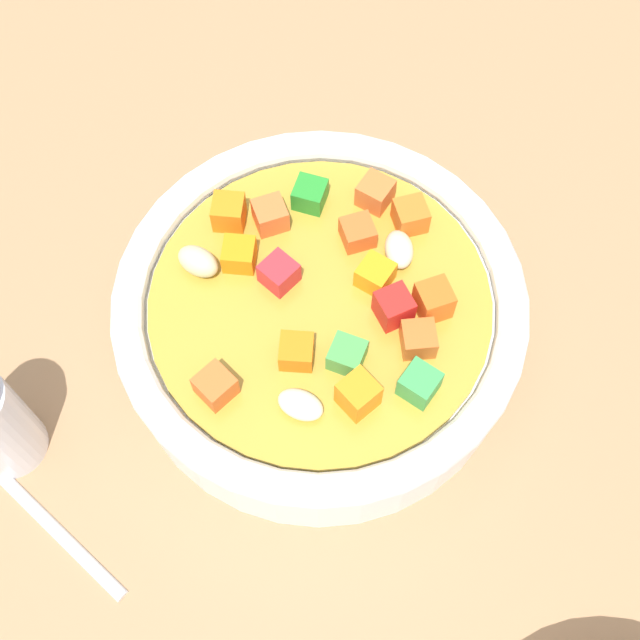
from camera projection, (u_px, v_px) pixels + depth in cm
name	position (u px, v px, depth cm)	size (l,w,h in cm)	color
ground_plane	(320.00, 348.00, 44.07)	(140.00, 140.00, 2.00)	#9E754F
soup_bowl_main	(320.00, 316.00, 40.69)	(19.54, 19.54, 6.07)	white
spoon	(138.00, 612.00, 36.97)	(22.51, 3.25, 0.77)	silver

